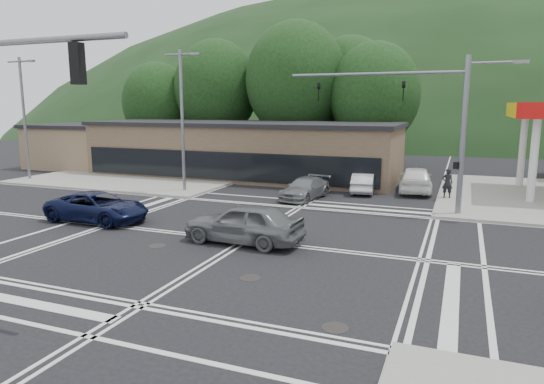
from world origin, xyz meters
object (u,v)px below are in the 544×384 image
at_px(pedestrian, 447,183).
at_px(car_grey_center, 244,223).
at_px(car_northbound, 305,188).
at_px(car_blue_west, 97,207).
at_px(car_queue_b, 416,179).
at_px(car_queue_a, 363,183).

bearing_deg(pedestrian, car_grey_center, 44.61).
distance_m(car_grey_center, car_northbound, 10.03).
relative_size(car_blue_west, car_queue_b, 1.02).
distance_m(car_blue_west, car_northbound, 11.97).
relative_size(car_queue_b, pedestrian, 2.87).
xyz_separation_m(car_northbound, pedestrian, (8.00, 2.72, 0.39)).
xyz_separation_m(car_queue_a, pedestrian, (5.13, -0.72, 0.38)).
distance_m(car_blue_west, car_queue_a, 16.46).
bearing_deg(car_queue_a, car_grey_center, 73.41).
distance_m(car_blue_west, car_grey_center, 8.26).
distance_m(car_queue_b, pedestrian, 2.89).
bearing_deg(car_northbound, car_blue_west, -120.58).
relative_size(car_queue_a, pedestrian, 2.23).
bearing_deg(car_queue_b, car_blue_west, 40.11).
relative_size(car_queue_a, car_northbound, 0.89).
relative_size(car_blue_west, car_northbound, 1.17).
relative_size(car_blue_west, car_queue_a, 1.31).
bearing_deg(car_northbound, car_queue_b, 47.78).
relative_size(car_grey_center, pedestrian, 2.83).
xyz_separation_m(car_queue_b, car_northbound, (-6.00, -4.80, -0.22)).
height_order(car_queue_a, pedestrian, pedestrian).
bearing_deg(pedestrian, car_queue_b, -61.19).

